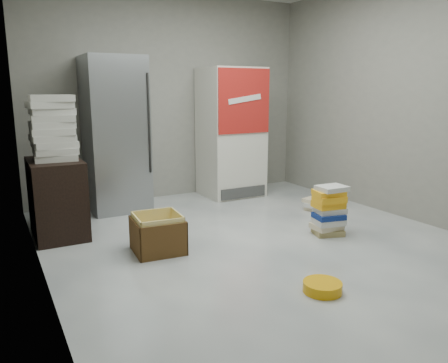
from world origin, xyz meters
name	(u,v)px	position (x,y,z in m)	size (l,w,h in m)	color
ground	(271,248)	(0.00, 0.00, 0.00)	(5.00, 5.00, 0.00)	silver
room_shell	(276,55)	(0.00, 0.00, 1.80)	(4.04, 5.04, 2.82)	gray
steel_fridge	(115,135)	(-0.90, 2.13, 0.95)	(0.70, 0.72, 1.90)	#A1A4A9
coke_cooler	(231,132)	(0.75, 2.12, 0.90)	(0.80, 0.73, 1.80)	silver
wood_shelf	(57,198)	(-1.73, 1.40, 0.40)	(0.50, 0.80, 0.80)	black
supply_box_stack	(53,128)	(-1.72, 1.40, 1.12)	(0.45, 0.44, 0.65)	beige
phonebook_stack_main	(329,211)	(0.75, 0.05, 0.26)	(0.37, 0.32, 0.53)	#9D8C57
phonebook_stack_side	(319,204)	(1.32, 0.85, 0.08)	(0.43, 0.40, 0.15)	beige
cardboard_box	(158,236)	(-0.98, 0.45, 0.15)	(0.48, 0.48, 0.36)	yellow
bucket_lid	(322,287)	(-0.19, -0.95, 0.04)	(0.29, 0.29, 0.08)	#F0A60A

